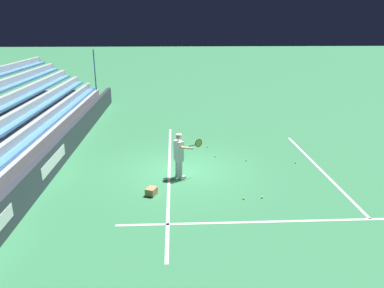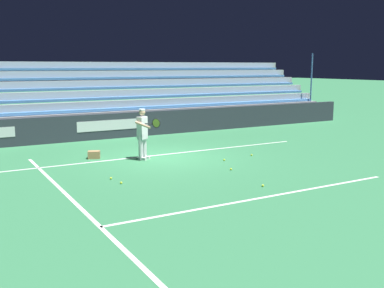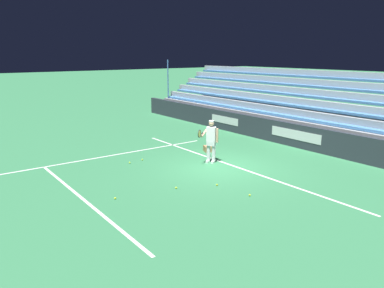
{
  "view_description": "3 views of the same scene",
  "coord_description": "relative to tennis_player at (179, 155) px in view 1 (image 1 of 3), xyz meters",
  "views": [
    {
      "loc": [
        13.69,
        -0.25,
        5.55
      ],
      "look_at": [
        0.8,
        0.36,
        1.35
      ],
      "focal_mm": 35.0,
      "sensor_mm": 36.0,
      "label": 1
    },
    {
      "loc": [
        6.72,
        13.72,
        3.13
      ],
      "look_at": [
        -0.3,
        1.43,
        0.67
      ],
      "focal_mm": 42.0,
      "sensor_mm": 36.0,
      "label": 2
    },
    {
      "loc": [
        -10.45,
        9.19,
        4.32
      ],
      "look_at": [
        -0.29,
        1.61,
        1.22
      ],
      "focal_mm": 35.0,
      "sensor_mm": 36.0,
      "label": 3
    }
  ],
  "objects": [
    {
      "name": "tennis_ball_far_right",
      "position": [
        1.83,
        2.7,
        -0.86
      ],
      "size": [
        0.07,
        0.07,
        0.07
      ],
      "primitive_type": "sphere",
      "color": "#CCE533",
      "rests_on": "ground"
    },
    {
      "name": "court_baseline_white",
      "position": [
        -0.74,
        -0.4,
        -0.89
      ],
      "size": [
        12.0,
        0.1,
        0.01
      ],
      "primitive_type": "cube",
      "color": "white",
      "rests_on": "ground"
    },
    {
      "name": "court_service_line_white",
      "position": [
        -0.74,
        5.6,
        -0.89
      ],
      "size": [
        8.22,
        0.1,
        0.01
      ],
      "primitive_type": "cube",
      "color": "white",
      "rests_on": "ground"
    },
    {
      "name": "back_wall_sponsor_board",
      "position": [
        -0.73,
        -4.84,
        -0.34
      ],
      "size": [
        26.72,
        0.25,
        1.1
      ],
      "color": "#2D333D",
      "rests_on": "ground"
    },
    {
      "name": "tennis_ball_by_box",
      "position": [
        -1.66,
        2.83,
        -0.86
      ],
      "size": [
        0.07,
        0.07,
        0.07
      ],
      "primitive_type": "sphere",
      "color": "#CCE533",
      "rests_on": "ground"
    },
    {
      "name": "tennis_ball_far_left",
      "position": [
        1.9,
        2.08,
        -0.86
      ],
      "size": [
        0.07,
        0.07,
        0.07
      ],
      "primitive_type": "sphere",
      "color": "#CCE533",
      "rests_on": "ground"
    },
    {
      "name": "tennis_player",
      "position": [
        0.0,
        0.0,
        0.0
      ],
      "size": [
        0.57,
        1.06,
        1.71
      ],
      "color": "silver",
      "rests_on": "ground"
    },
    {
      "name": "tennis_ball_near_player",
      "position": [
        -3.56,
        1.36,
        -0.86
      ],
      "size": [
        0.07,
        0.07,
        0.07
      ],
      "primitive_type": "sphere",
      "color": "#CCE533",
      "rests_on": "ground"
    },
    {
      "name": "tennis_ball_on_baseline",
      "position": [
        -1.3,
        4.82,
        -0.86
      ],
      "size": [
        0.07,
        0.07,
        0.07
      ],
      "primitive_type": "sphere",
      "color": "#CCE533",
      "rests_on": "ground"
    },
    {
      "name": "ground_plane",
      "position": [
        -0.74,
        0.1,
        -0.89
      ],
      "size": [
        160.0,
        160.0,
        0.0
      ],
      "primitive_type": "plane",
      "color": "#337A4C"
    },
    {
      "name": "court_sideline_white",
      "position": [
        3.37,
        4.1,
        -0.89
      ],
      "size": [
        0.1,
        12.0,
        0.01
      ],
      "primitive_type": "cube",
      "color": "white",
      "rests_on": "ground"
    },
    {
      "name": "ball_box_cardboard",
      "position": [
        1.41,
        -0.98,
        -0.76
      ],
      "size": [
        0.48,
        0.43,
        0.26
      ],
      "primitive_type": "cube",
      "rotation": [
        0.0,
        0.0,
        -0.39
      ],
      "color": "#A87F51",
      "rests_on": "ground"
    },
    {
      "name": "tennis_ball_stray_back",
      "position": [
        -2.25,
        1.58,
        -0.86
      ],
      "size": [
        0.07,
        0.07,
        0.07
      ],
      "primitive_type": "sphere",
      "color": "#CCE533",
      "rests_on": "ground"
    }
  ]
}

